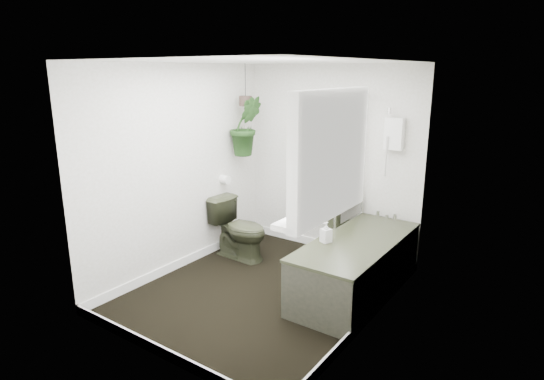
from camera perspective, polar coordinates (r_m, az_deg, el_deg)
The scene contains 22 objects.
floor at distance 4.85m, azimuth -1.04°, elevation -12.58°, with size 2.30×2.80×0.02m, color black.
ceiling at distance 4.31m, azimuth -1.19°, elevation 15.99°, with size 2.30×2.80×0.02m, color white.
wall_back at distance 5.61m, azimuth 7.39°, elevation 3.67°, with size 2.30×0.02×2.30m, color silver.
wall_front at distance 3.45m, azimuth -15.04°, elevation -3.81°, with size 2.30×0.02×2.30m, color silver.
wall_left at distance 5.19m, azimuth -11.54°, elevation 2.59°, with size 0.02×2.80×2.30m, color silver.
wall_right at distance 3.90m, azimuth 12.85°, elevation -1.52°, with size 0.02×2.80×2.30m, color silver.
skirting at distance 4.82m, azimuth -1.04°, elevation -11.95°, with size 2.30×2.80×0.10m, color white.
bathtub at distance 4.75m, azimuth 10.52°, elevation -9.42°, with size 0.72×1.72×0.58m, color #2F3321, non-canonical shape.
bath_screen at distance 5.02m, azimuth 9.96°, elevation 3.76°, with size 0.04×0.72×1.40m, color silver, non-canonical shape.
shower_box at distance 5.17m, azimuth 15.09°, elevation 6.84°, with size 0.20×0.10×0.35m, color white.
oval_mirror at distance 5.44m, azimuth 9.16°, elevation 6.99°, with size 0.46×0.03×0.62m, color beige.
wall_sconce at distance 5.62m, azimuth 5.39°, elevation 6.33°, with size 0.04×0.04×0.22m, color black.
toilet_roll_holder at distance 5.70m, azimuth -5.92°, elevation 1.30°, with size 0.11×0.11×0.11m, color white.
window_recess at distance 3.19m, azimuth 7.37°, elevation 4.39°, with size 0.08×1.00×0.90m, color white.
window_sill at distance 3.32m, azimuth 6.07°, elevation -2.62°, with size 0.18×1.00×0.04m, color white.
window_blinds at distance 3.21m, azimuth 6.66°, elevation 4.48°, with size 0.01×0.86×0.76m, color white.
toilet at distance 5.52m, azimuth -4.06°, elevation -4.86°, with size 0.41×0.72×0.73m, color #2F3321.
pedestal_sink at distance 5.49m, azimuth 7.74°, elevation -4.27°, with size 0.52×0.44×0.88m, color #2F3321, non-canonical shape.
sill_plant at distance 3.56m, azimuth 7.76°, elevation 0.65°, with size 0.19×0.17×0.21m, color black.
hanging_plant at distance 5.68m, azimuth -3.29°, elevation 8.00°, with size 0.40×0.33×0.73m, color black.
soap_bottle at distance 4.50m, azimuth 6.80°, elevation -5.28°, with size 0.09×0.09×0.20m, color #2A2221.
hanging_pot at distance 5.65m, azimuth -3.34°, elevation 11.09°, with size 0.16×0.16×0.12m, color #392B25.
Camera 1 is at (2.53, -3.49, 2.22)m, focal length 30.00 mm.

